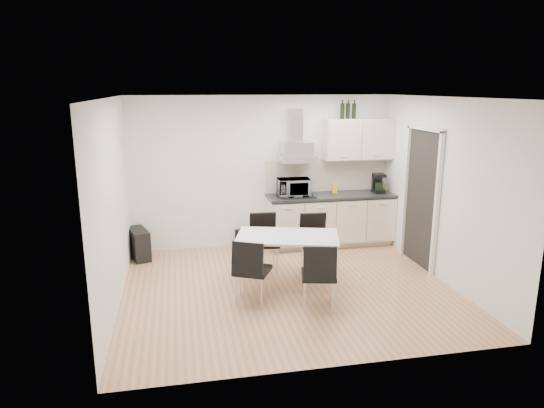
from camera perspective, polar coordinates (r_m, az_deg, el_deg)
The scene contains 15 objects.
ground at distance 6.86m, azimuth 1.89°, elevation -9.83°, with size 4.50×4.50×0.00m, color tan.
wall_back at distance 8.38m, azimuth -1.14°, elevation 3.79°, with size 4.50×0.10×2.60m, color white.
wall_front at distance 4.60m, azimuth 7.67°, elevation -4.62°, with size 4.50×0.10×2.60m, color white.
wall_left at distance 6.34m, azimuth -18.22°, elevation -0.10°, with size 0.10×4.00×2.60m, color white.
wall_right at distance 7.30m, azimuth 19.46°, elevation 1.53°, with size 0.10×4.00×2.60m, color white.
ceiling at distance 6.30m, azimuth 2.08°, elevation 12.43°, with size 4.50×4.50×0.00m, color white.
doorway at distance 7.80m, azimuth 17.04°, elevation 0.57°, with size 0.08×1.04×2.10m, color white.
kitchenette at distance 8.51m, azimuth 7.07°, elevation 0.61°, with size 2.22×0.64×2.52m.
dining_table at distance 6.67m, azimuth 1.84°, elevation -4.41°, with size 1.54×1.13×0.75m.
chair_far_left at distance 7.28m, azimuth -0.92°, elevation -4.72°, with size 0.44×0.50×0.88m, color black, non-canonical shape.
chair_far_right at distance 7.29m, azimuth 5.08°, elevation -4.76°, with size 0.44×0.50×0.88m, color black, non-canonical shape.
chair_near_left at distance 6.25m, azimuth -2.32°, elevation -7.89°, with size 0.44×0.50×0.88m, color black, non-canonical shape.
chair_near_right at distance 6.12m, azimuth 5.50°, elevation -8.42°, with size 0.44×0.50×0.88m, color black, non-canonical shape.
guitar_amp at distance 8.19m, azimuth -15.37°, elevation -4.54°, with size 0.42×0.63×0.49m.
floor_speaker at distance 8.50m, azimuth -3.55°, elevation -4.05°, with size 0.18×0.16×0.31m, color black.
Camera 1 is at (-1.44, -6.13, 2.73)m, focal length 32.00 mm.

